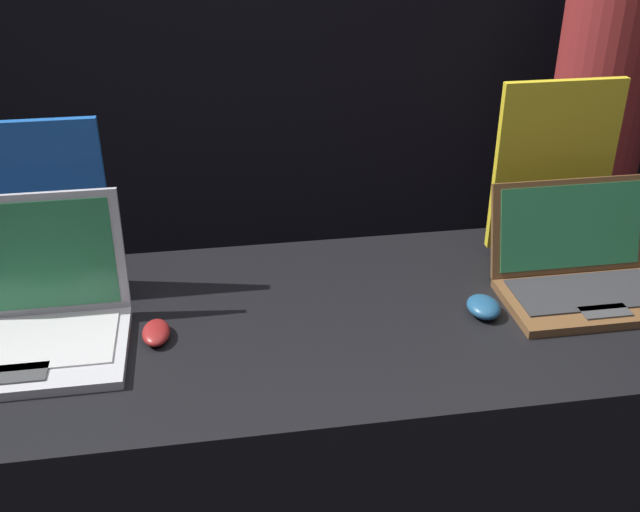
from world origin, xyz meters
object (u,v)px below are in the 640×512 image
(laptop_front, at_px, (26,314))
(promo_stand_back, at_px, (553,174))
(person_bystander, at_px, (589,163))
(mouse_front, at_px, (156,333))
(mouse_back, at_px, (484,307))
(laptop_back, at_px, (582,270))
(promo_stand_front, at_px, (34,213))

(laptop_front, height_order, promo_stand_back, promo_stand_back)
(promo_stand_back, height_order, person_bystander, person_bystander)
(mouse_front, xyz_separation_m, mouse_back, (0.71, -0.02, 0.00))
(laptop_back, bearing_deg, promo_stand_back, 90.00)
(promo_stand_front, bearing_deg, laptop_front, -90.00)
(mouse_front, distance_m, promo_stand_back, 1.01)
(mouse_front, height_order, promo_stand_back, promo_stand_back)
(person_bystander, bearing_deg, laptop_front, -150.75)
(promo_stand_front, xyz_separation_m, promo_stand_back, (1.21, -0.00, 0.02))
(mouse_front, relative_size, laptop_back, 0.25)
(promo_stand_front, distance_m, mouse_back, 1.01)
(promo_stand_front, distance_m, laptop_back, 1.24)
(laptop_front, height_order, promo_stand_front, promo_stand_front)
(laptop_back, height_order, mouse_back, laptop_back)
(mouse_front, bearing_deg, mouse_back, -1.44)
(laptop_front, xyz_separation_m, laptop_back, (1.21, 0.01, -0.01))
(promo_stand_back, bearing_deg, promo_stand_front, 179.90)
(mouse_front, bearing_deg, laptop_front, 173.54)
(laptop_front, height_order, laptop_back, laptop_front)
(mouse_back, distance_m, promo_stand_back, 0.41)
(mouse_front, distance_m, promo_stand_front, 0.40)
(promo_stand_back, bearing_deg, laptop_front, -169.82)
(mouse_back, relative_size, promo_stand_back, 0.21)
(mouse_back, height_order, person_bystander, person_bystander)
(mouse_front, xyz_separation_m, promo_stand_front, (-0.26, 0.25, 0.18))
(laptop_back, bearing_deg, person_bystander, 61.24)
(mouse_front, xyz_separation_m, promo_stand_back, (0.96, 0.25, 0.20))
(mouse_front, bearing_deg, person_bystander, 34.04)
(promo_stand_front, xyz_separation_m, person_bystander, (1.75, 0.76, -0.28))
(mouse_back, xyz_separation_m, promo_stand_back, (0.25, 0.26, 0.19))
(laptop_front, xyz_separation_m, person_bystander, (1.75, 0.98, -0.16))
(mouse_back, bearing_deg, mouse_front, 178.56)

